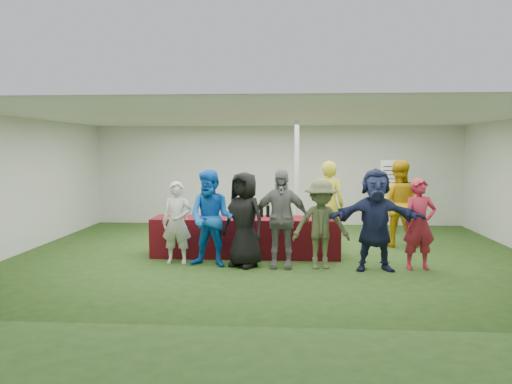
# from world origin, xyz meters

# --- Properties ---
(ground) EXTENTS (60.00, 60.00, 0.00)m
(ground) POSITION_xyz_m (0.00, 0.00, 0.00)
(ground) COLOR #284719
(ground) RESTS_ON ground
(tent) EXTENTS (10.00, 10.00, 10.00)m
(tent) POSITION_xyz_m (0.50, 1.20, 1.35)
(tent) COLOR white
(tent) RESTS_ON ground
(serving_table) EXTENTS (3.60, 0.80, 0.75)m
(serving_table) POSITION_xyz_m (-0.50, -0.13, 0.38)
(serving_table) COLOR maroon
(serving_table) RESTS_ON ground
(wine_bottles) EXTENTS (0.57, 0.12, 0.32)m
(wine_bottles) POSITION_xyz_m (0.05, -0.01, 0.87)
(wine_bottles) COLOR black
(wine_bottles) RESTS_ON serving_table
(wine_glasses) EXTENTS (1.19, 0.13, 0.16)m
(wine_glasses) POSITION_xyz_m (-1.43, -0.40, 0.86)
(wine_glasses) COLOR silver
(wine_glasses) RESTS_ON serving_table
(water_bottle) EXTENTS (0.07, 0.07, 0.23)m
(water_bottle) POSITION_xyz_m (-0.49, -0.05, 0.85)
(water_bottle) COLOR silver
(water_bottle) RESTS_ON serving_table
(bar_towel) EXTENTS (0.25, 0.18, 0.03)m
(bar_towel) POSITION_xyz_m (1.02, -0.08, 0.77)
(bar_towel) COLOR white
(bar_towel) RESTS_ON serving_table
(dump_bucket) EXTENTS (0.22, 0.22, 0.18)m
(dump_bucket) POSITION_xyz_m (1.03, -0.35, 0.84)
(dump_bucket) COLOR slate
(dump_bucket) RESTS_ON serving_table
(wine_list_sign) EXTENTS (0.50, 0.03, 1.80)m
(wine_list_sign) POSITION_xyz_m (2.82, 2.68, 1.32)
(wine_list_sign) COLOR slate
(wine_list_sign) RESTS_ON ground
(staff_pourer) EXTENTS (0.73, 0.55, 1.83)m
(staff_pourer) POSITION_xyz_m (1.16, 0.78, 0.92)
(staff_pourer) COLOR gold
(staff_pourer) RESTS_ON ground
(staff_back) EXTENTS (1.05, 0.92, 1.84)m
(staff_back) POSITION_xyz_m (2.65, 1.03, 0.92)
(staff_back) COLOR #C9940E
(staff_back) RESTS_ON ground
(customer_0) EXTENTS (0.56, 0.38, 1.49)m
(customer_0) POSITION_xyz_m (-1.69, -0.82, 0.75)
(customer_0) COLOR silver
(customer_0) RESTS_ON ground
(customer_1) EXTENTS (0.96, 0.82, 1.71)m
(customer_1) POSITION_xyz_m (-1.03, -1.03, 0.86)
(customer_1) COLOR blue
(customer_1) RESTS_ON ground
(customer_2) EXTENTS (0.98, 0.88, 1.67)m
(customer_2) POSITION_xyz_m (-0.45, -1.00, 0.84)
(customer_2) COLOR black
(customer_2) RESTS_ON ground
(customer_3) EXTENTS (1.03, 0.46, 1.73)m
(customer_3) POSITION_xyz_m (0.19, -1.03, 0.86)
(customer_3) COLOR slate
(customer_3) RESTS_ON ground
(customer_4) EXTENTS (1.05, 0.66, 1.55)m
(customer_4) POSITION_xyz_m (0.89, -1.05, 0.77)
(customer_4) COLOR #485130
(customer_4) RESTS_ON ground
(customer_5) EXTENTS (1.63, 0.53, 1.75)m
(customer_5) POSITION_xyz_m (1.81, -1.12, 0.87)
(customer_5) COLOR #1A2143
(customer_5) RESTS_ON ground
(customer_6) EXTENTS (0.62, 0.46, 1.58)m
(customer_6) POSITION_xyz_m (2.58, -1.02, 0.79)
(customer_6) COLOR #A92035
(customer_6) RESTS_ON ground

